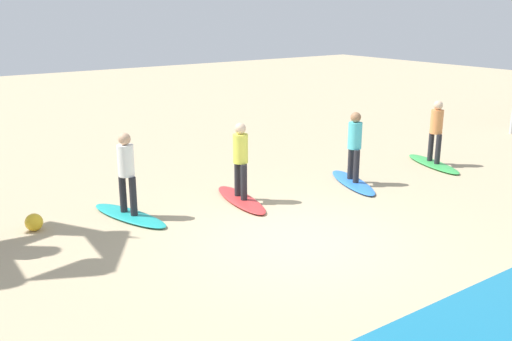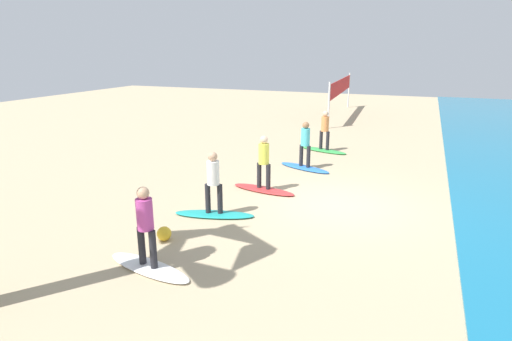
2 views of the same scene
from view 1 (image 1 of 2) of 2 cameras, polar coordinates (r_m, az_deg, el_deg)
ground_plane at (r=10.47m, az=4.18°, el=-6.81°), size 60.00×60.00×0.00m
surfboard_green at (r=15.88m, az=17.23°, el=0.65°), size 1.16×2.17×0.09m
surfer_green at (r=15.66m, az=17.53°, el=4.15°), size 0.32×0.45×1.64m
surfboard_blue at (r=13.75m, az=9.61°, el=-1.17°), size 1.27×2.16×0.09m
surfer_blue at (r=13.50m, az=9.80°, el=2.86°), size 0.32×0.44×1.64m
surfboard_red at (r=12.37m, az=-1.52°, el=-2.91°), size 0.89×2.16×0.09m
surfer_red at (r=12.08m, az=-1.56°, el=1.55°), size 0.32×0.46×1.64m
surfboard_teal at (r=11.72m, az=-12.51°, el=-4.39°), size 1.08×2.17×0.09m
surfer_teal at (r=11.42m, az=-12.81°, el=0.28°), size 0.32×0.45×1.64m
beach_ball at (r=11.53m, az=-21.26°, el=-4.83°), size 0.33×0.33×0.33m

